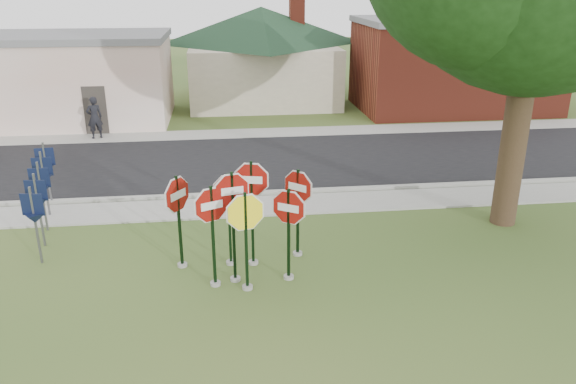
{
  "coord_description": "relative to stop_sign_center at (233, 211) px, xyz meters",
  "views": [
    {
      "loc": [
        -0.44,
        -10.51,
        6.54
      ],
      "look_at": [
        1.07,
        2.0,
        1.78
      ],
      "focal_mm": 35.0,
      "sensor_mm": 36.0,
      "label": 1
    }
  ],
  "objects": [
    {
      "name": "stop_sign_center",
      "position": [
        0.0,
        0.0,
        0.0
      ],
      "size": [
        1.06,
        0.28,
        2.78
      ],
      "color": "gray",
      "rests_on": "ground"
    },
    {
      "name": "sidewalk_near",
      "position": [
        0.28,
        4.46,
        -1.72
      ],
      "size": [
        60.0,
        1.6,
        0.06
      ],
      "primitive_type": "cube",
      "color": "gray",
      "rests_on": "ground"
    },
    {
      "name": "curb",
      "position": [
        0.28,
        5.46,
        -1.68
      ],
      "size": [
        60.0,
        0.2,
        0.14
      ],
      "primitive_type": "cube",
      "color": "gray",
      "rests_on": "ground"
    },
    {
      "name": "road",
      "position": [
        0.28,
        8.96,
        -1.73
      ],
      "size": [
        60.0,
        7.0,
        0.04
      ],
      "primitive_type": "cube",
      "color": "black",
      "rests_on": "ground"
    },
    {
      "name": "sidewalk_far",
      "position": [
        0.28,
        13.26,
        -1.72
      ],
      "size": [
        60.0,
        1.6,
        0.06
      ],
      "primitive_type": "cube",
      "color": "gray",
      "rests_on": "ground"
    },
    {
      "name": "stop_sign_far_left",
      "position": [
        -1.26,
        0.85,
        -0.22
      ],
      "size": [
        0.68,
        0.98,
        2.46
      ],
      "color": "gray",
      "rests_on": "ground"
    },
    {
      "name": "building_house",
      "position": [
        2.28,
        20.96,
        1.9
      ],
      "size": [
        11.6,
        11.6,
        6.2
      ],
      "color": "beige",
      "rests_on": "ground"
    },
    {
      "name": "building_stucco",
      "position": [
        -8.72,
        16.95,
        0.4
      ],
      "size": [
        12.2,
        6.2,
        4.2
      ],
      "color": "silver",
      "rests_on": "ground"
    },
    {
      "name": "ground",
      "position": [
        0.28,
        -1.04,
        -1.75
      ],
      "size": [
        120.0,
        120.0,
        0.0
      ],
      "primitive_type": "plane",
      "color": "#31501E",
      "rests_on": "ground"
    },
    {
      "name": "stop_sign_yellow",
      "position": [
        0.26,
        -0.41,
        -0.24
      ],
      "size": [
        1.14,
        0.27,
        2.46
      ],
      "color": "gray",
      "rests_on": "ground"
    },
    {
      "name": "stop_sign_back_left",
      "position": [
        -0.08,
        0.83,
        -0.26
      ],
      "size": [
        0.98,
        0.24,
        2.45
      ],
      "color": "gray",
      "rests_on": "ground"
    },
    {
      "name": "pedestrian",
      "position": [
        -5.63,
        13.19,
        -0.77
      ],
      "size": [
        0.79,
        0.67,
        1.83
      ],
      "primitive_type": "imported",
      "rotation": [
        0.0,
        0.0,
        3.56
      ],
      "color": "black",
      "rests_on": "sidewalk_far"
    },
    {
      "name": "stop_sign_back_right",
      "position": [
        0.47,
        0.77,
        0.0
      ],
      "size": [
        1.11,
        0.27,
        2.77
      ],
      "color": "gray",
      "rests_on": "ground"
    },
    {
      "name": "stop_sign_right",
      "position": [
        1.24,
        -0.06,
        -0.31
      ],
      "size": [
        0.95,
        0.61,
        2.35
      ],
      "color": "gray",
      "rests_on": "ground"
    },
    {
      "name": "stop_sign_left",
      "position": [
        -0.46,
        -0.16,
        -0.18
      ],
      "size": [
        1.01,
        0.49,
        2.53
      ],
      "color": "gray",
      "rests_on": "ground"
    },
    {
      "name": "stop_sign_far_right",
      "position": [
        1.62,
        1.12,
        -0.27
      ],
      "size": [
        0.83,
        0.79,
        2.41
      ],
      "color": "gray",
      "rests_on": "ground"
    },
    {
      "name": "building_brick",
      "position": [
        12.28,
        17.46,
        0.65
      ],
      "size": [
        10.2,
        6.2,
        4.75
      ],
      "color": "maroon",
      "rests_on": "ground"
    },
    {
      "name": "route_sign_row",
      "position": [
        -5.12,
        3.46,
        -0.53
      ],
      "size": [
        1.43,
        4.63,
        2.0
      ],
      "color": "#59595E",
      "rests_on": "ground"
    }
  ]
}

